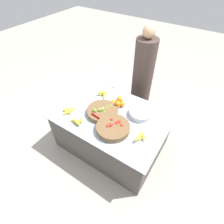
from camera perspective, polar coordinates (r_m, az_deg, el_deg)
The scene contains 12 objects.
ground_plane at distance 2.82m, azimuth 0.00°, elevation -9.98°, with size 12.00×12.00×0.00m, color #ADA599.
market_table at distance 2.57m, azimuth 0.00°, elevation -5.85°, with size 1.49×1.05×0.63m.
lime_bowl at distance 2.34m, azimuth -3.17°, elevation 0.27°, with size 0.41×0.41×0.11m.
tomato_basket at distance 2.13m, azimuth 0.37°, elevation -5.13°, with size 0.41×0.41×0.11m.
orange_pile at distance 2.44m, azimuth 2.14°, elevation 3.09°, with size 0.20×0.19×0.14m.
metal_bowl at distance 2.34m, azimuth 9.22°, elevation -0.41°, with size 0.30×0.30×0.07m.
price_sign at distance 2.24m, azimuth -5.32°, elevation -1.84°, with size 0.15×0.03×0.09m.
banana_bunch_front_left at distance 2.26m, azimuth -11.35°, elevation -3.03°, with size 0.19×0.17×0.06m.
banana_bunch_front_right at distance 2.43m, azimuth -13.91°, elevation 0.46°, with size 0.17×0.18×0.05m.
banana_bunch_back_center at distance 2.09m, azimuth 9.31°, elevation -7.98°, with size 0.13×0.21×0.06m.
banana_bunch_front_center at distance 2.64m, azimuth -3.03°, elevation 6.07°, with size 0.17×0.17×0.06m.
vendor_person at distance 2.96m, azimuth 9.90°, elevation 10.97°, with size 0.33×0.33×1.52m.
Camera 1 is at (0.90, -1.38, 2.29)m, focal length 28.00 mm.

